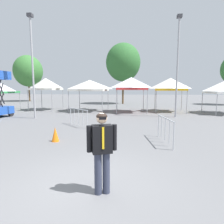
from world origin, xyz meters
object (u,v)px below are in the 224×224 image
canopy_tent_behind_left (46,84)px  light_pole_near_lift (32,60)px  person_foreground (102,147)px  tree_behind_tents_center (123,62)px  canopy_tent_behind_right (170,84)px  crowd_barrier_near_person (165,125)px  traffic_cone_lot_center (55,134)px  canopy_tent_center (90,86)px  light_pole_opposite_side (178,60)px  crowd_barrier_mid_lot (78,114)px  tree_behind_tents_right (28,71)px  canopy_tent_behind_center (131,84)px

canopy_tent_behind_left → light_pole_near_lift: (1.75, -5.69, 1.64)m
light_pole_near_lift → person_foreground: bearing=-55.1°
person_foreground → tree_behind_tents_center: 25.22m
canopy_tent_behind_left → canopy_tent_behind_right: canopy_tent_behind_left is taller
crowd_barrier_near_person → person_foreground: bearing=-116.0°
canopy_tent_behind_left → crowd_barrier_near_person: canopy_tent_behind_left is taller
crowd_barrier_near_person → traffic_cone_lot_center: (-4.70, -0.34, -0.44)m
canopy_tent_center → light_pole_near_lift: size_ratio=0.46×
light_pole_opposite_side → crowd_barrier_near_person: bearing=-105.4°
crowd_barrier_near_person → crowd_barrier_mid_lot: bearing=146.7°
canopy_tent_behind_left → tree_behind_tents_right: 16.47m
person_foreground → tree_behind_tents_center: bearing=92.0°
canopy_tent_behind_left → crowd_barrier_mid_lot: size_ratio=2.20×
person_foreground → tree_behind_tents_center: (-0.84, 24.68, 5.10)m
canopy_tent_center → crowd_barrier_near_person: 12.43m
canopy_tent_center → person_foreground: 15.55m
canopy_tent_behind_center → crowd_barrier_near_person: size_ratio=1.61×
person_foreground → crowd_barrier_near_person: person_foreground is taller
tree_behind_tents_right → crowd_barrier_near_person: (20.13, -24.55, -4.67)m
crowd_barrier_near_person → traffic_cone_lot_center: 4.74m
light_pole_opposite_side → crowd_barrier_mid_lot: bearing=-146.8°
canopy_tent_behind_center → crowd_barrier_near_person: 10.68m
canopy_tent_behind_left → tree_behind_tents_right: (-9.51, 13.19, 2.66)m
canopy_tent_center → canopy_tent_behind_center: canopy_tent_behind_center is taller
person_foreground → light_pole_near_lift: (-6.86, 9.82, 3.37)m
canopy_tent_behind_center → crowd_barrier_near_person: canopy_tent_behind_center is taller
traffic_cone_lot_center → canopy_tent_behind_left: bearing=116.9°
canopy_tent_behind_left → canopy_tent_behind_center: (9.08, -0.99, -0.00)m
canopy_tent_behind_left → canopy_tent_center: bearing=-5.8°
canopy_tent_behind_right → light_pole_opposite_side: 4.23m
tree_behind_tents_center → crowd_barrier_mid_lot: tree_behind_tents_center is taller
canopy_tent_behind_right → tree_behind_tents_right: bearing=149.4°
crowd_barrier_near_person → light_pole_opposite_side: bearing=74.6°
light_pole_opposite_side → tree_behind_tents_center: size_ratio=0.88×
light_pole_opposite_side → tree_behind_tents_right: size_ratio=0.95×
crowd_barrier_mid_lot → tree_behind_tents_center: bearing=84.1°
light_pole_opposite_side → traffic_cone_lot_center: size_ratio=12.52×
canopy_tent_behind_right → tree_behind_tents_right: size_ratio=0.41×
canopy_tent_behind_center → tree_behind_tents_right: (-18.58, 14.18, 2.66)m
person_foreground → traffic_cone_lot_center: (-2.68, 3.81, -0.72)m
tree_behind_tents_center → person_foreground: bearing=-88.0°
canopy_tent_behind_center → canopy_tent_behind_right: 3.95m
canopy_tent_behind_center → traffic_cone_lot_center: canopy_tent_behind_center is taller
canopy_tent_center → canopy_tent_behind_right: size_ratio=1.07×
person_foreground → crowd_barrier_mid_lot: (-2.64, 7.21, -0.28)m
person_foreground → light_pole_opposite_side: light_pole_opposite_side is taller
canopy_tent_behind_center → canopy_tent_behind_right: canopy_tent_behind_center is taller
canopy_tent_center → traffic_cone_lot_center: 11.49m
canopy_tent_center → person_foreground: canopy_tent_center is taller
light_pole_near_lift → light_pole_opposite_side: 11.08m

